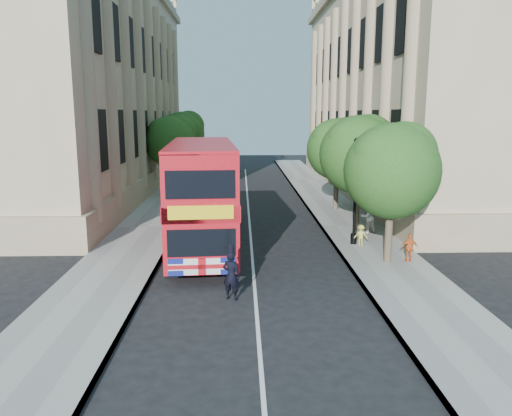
{
  "coord_description": "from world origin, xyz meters",
  "views": [
    {
      "loc": [
        -0.48,
        -17.49,
        6.41
      ],
      "look_at": [
        0.17,
        4.03,
        2.3
      ],
      "focal_mm": 35.0,
      "sensor_mm": 36.0,
      "label": 1
    }
  ],
  "objects": [
    {
      "name": "child_a",
      "position": [
        6.74,
        2.98,
        0.73
      ],
      "size": [
        0.71,
        0.3,
        1.22
      ],
      "primitive_type": "imported",
      "rotation": [
        0.0,
        0.0,
        3.13
      ],
      "color": "orange",
      "rests_on": "pavement_right"
    },
    {
      "name": "box_van",
      "position": [
        -2.01,
        12.52,
        1.34
      ],
      "size": [
        2.07,
        4.82,
        2.73
      ],
      "rotation": [
        0.0,
        0.0,
        -0.03
      ],
      "color": "black",
      "rests_on": "ground"
    },
    {
      "name": "lamp_post",
      "position": [
        5.0,
        6.0,
        2.51
      ],
      "size": [
        0.32,
        0.32,
        5.16
      ],
      "color": "black",
      "rests_on": "pavement_right"
    },
    {
      "name": "double_decker_bus",
      "position": [
        -2.31,
        5.55,
        2.75
      ],
      "size": [
        3.56,
        10.93,
        4.98
      ],
      "rotation": [
        0.0,
        0.0,
        0.07
      ],
      "color": "#B10C16",
      "rests_on": "ground"
    },
    {
      "name": "building_left",
      "position": [
        -13.8,
        24.0,
        9.0
      ],
      "size": [
        12.0,
        38.0,
        18.0
      ],
      "primitive_type": "cube",
      "color": "tan",
      "rests_on": "ground"
    },
    {
      "name": "building_right",
      "position": [
        13.8,
        24.0,
        9.0
      ],
      "size": [
        12.0,
        38.0,
        18.0
      ],
      "primitive_type": "cube",
      "color": "tan",
      "rests_on": "ground"
    },
    {
      "name": "tree_left_far",
      "position": [
        -5.96,
        22.03,
        4.44
      ],
      "size": [
        4.0,
        4.0,
        6.3
      ],
      "color": "#473828",
      "rests_on": "ground"
    },
    {
      "name": "child_b",
      "position": [
        5.27,
        5.65,
        0.63
      ],
      "size": [
        0.73,
        0.54,
        1.02
      ],
      "primitive_type": "imported",
      "rotation": [
        0.0,
        0.0,
        2.87
      ],
      "color": "gold",
      "rests_on": "pavement_right"
    },
    {
      "name": "pavement_left",
      "position": [
        -5.75,
        10.0,
        0.06
      ],
      "size": [
        3.5,
        80.0,
        0.12
      ],
      "primitive_type": "cube",
      "color": "gray",
      "rests_on": "ground"
    },
    {
      "name": "pavement_right",
      "position": [
        5.75,
        10.0,
        0.06
      ],
      "size": [
        3.5,
        80.0,
        0.12
      ],
      "primitive_type": "cube",
      "color": "gray",
      "rests_on": "ground"
    },
    {
      "name": "ground",
      "position": [
        0.0,
        0.0,
        0.0
      ],
      "size": [
        120.0,
        120.0,
        0.0
      ],
      "primitive_type": "plane",
      "color": "black",
      "rests_on": "ground"
    },
    {
      "name": "tree_left_back",
      "position": [
        -5.96,
        30.03,
        4.71
      ],
      "size": [
        4.2,
        4.2,
        6.65
      ],
      "color": "#473828",
      "rests_on": "ground"
    },
    {
      "name": "tree_right_mid",
      "position": [
        5.84,
        9.03,
        4.45
      ],
      "size": [
        4.2,
        4.2,
        6.37
      ],
      "color": "#473828",
      "rests_on": "ground"
    },
    {
      "name": "woman_pedestrian",
      "position": [
        6.22,
        8.17,
        1.03
      ],
      "size": [
        1.06,
        0.95,
        1.81
      ],
      "primitive_type": "imported",
      "rotation": [
        0.0,
        0.0,
        3.49
      ],
      "color": "white",
      "rests_on": "pavement_right"
    },
    {
      "name": "tree_right_near",
      "position": [
        5.84,
        3.03,
        4.25
      ],
      "size": [
        4.0,
        4.0,
        6.08
      ],
      "color": "#473828",
      "rests_on": "ground"
    },
    {
      "name": "police_constable",
      "position": [
        -0.84,
        -0.94,
        0.87
      ],
      "size": [
        0.74,
        0.62,
        1.73
      ],
      "primitive_type": "imported",
      "rotation": [
        0.0,
        0.0,
        2.76
      ],
      "color": "black",
      "rests_on": "ground"
    },
    {
      "name": "tree_right_far",
      "position": [
        5.84,
        15.03,
        4.31
      ],
      "size": [
        4.0,
        4.0,
        6.15
      ],
      "color": "#473828",
      "rests_on": "ground"
    }
  ]
}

